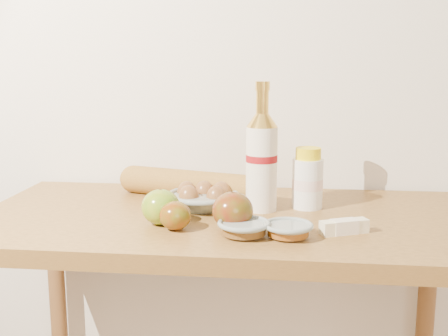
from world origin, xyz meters
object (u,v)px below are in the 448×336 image
Objects in this scene: bourbon_bottle at (262,159)px; egg_bowl at (203,198)px; cream_bottle at (308,180)px; table at (225,263)px; baguette at (194,185)px.

egg_bowl is at bearing 171.55° from bourbon_bottle.
bourbon_bottle is at bearing 0.73° from egg_bowl.
egg_bowl is at bearing -160.17° from cream_bottle.
egg_bowl is (-0.06, 0.05, 0.15)m from table.
cream_bottle is at bearing 8.20° from bourbon_bottle.
bourbon_bottle is at bearing -151.04° from cream_bottle.
baguette is (-0.04, 0.10, 0.01)m from egg_bowl.
egg_bowl reaches higher than table.
cream_bottle is 0.34× the size of baguette.
egg_bowl is at bearing 142.14° from table.
egg_bowl is (-0.26, -0.04, -0.04)m from cream_bottle.
baguette is (-0.10, 0.15, 0.16)m from table.
cream_bottle is (0.20, 0.09, 0.19)m from table.
egg_bowl is (-0.14, -0.00, -0.10)m from bourbon_bottle.
cream_bottle is 0.79× the size of egg_bowl.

